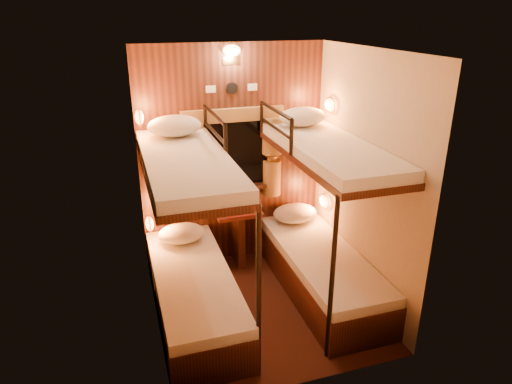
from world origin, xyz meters
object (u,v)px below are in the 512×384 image
object	(u,v)px
bottle_left	(238,199)
bunk_right	(322,242)
bottle_right	(240,203)
bunk_left	(192,262)
table	(238,230)

from	to	relation	value
bottle_left	bunk_right	bearing A→B (deg)	-52.69
bottle_left	bottle_right	bearing A→B (deg)	-77.65
bunk_left	bottle_left	xyz separation A→B (m)	(0.66, 0.83, 0.21)
bunk_right	bottle_right	xyz separation A→B (m)	(-0.62, 0.78, 0.18)
bunk_left	table	world-z (taller)	bunk_left
table	bottle_right	world-z (taller)	bottle_right
bunk_right	table	size ratio (longest dim) A/B	2.90
bunk_left	bunk_right	bearing A→B (deg)	0.00
table	bottle_left	xyz separation A→B (m)	(0.01, 0.05, 0.35)
table	bottle_right	xyz separation A→B (m)	(0.02, -0.00, 0.33)
bunk_left	bottle_right	bearing A→B (deg)	49.27
bunk_left	table	distance (m)	1.02
bunk_right	table	distance (m)	1.02
bunk_right	table	xyz separation A→B (m)	(-0.65, 0.78, -0.14)
bunk_left	bottle_right	world-z (taller)	bunk_left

